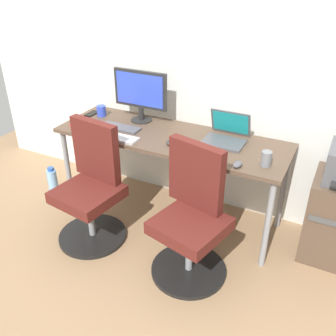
# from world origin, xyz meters

# --- Properties ---
(ground_plane) EXTENTS (5.28, 5.28, 0.00)m
(ground_plane) POSITION_xyz_m (0.00, 0.00, 0.00)
(ground_plane) COLOR #9E7A56
(back_wall) EXTENTS (4.40, 0.04, 2.60)m
(back_wall) POSITION_xyz_m (0.00, 0.39, 1.30)
(back_wall) COLOR silver
(back_wall) RESTS_ON ground
(desk) EXTENTS (1.85, 0.62, 0.76)m
(desk) POSITION_xyz_m (0.00, 0.00, 0.69)
(desk) COLOR brown
(desk) RESTS_ON ground
(office_chair_left) EXTENTS (0.54, 0.54, 0.94)m
(office_chair_left) POSITION_xyz_m (-0.43, -0.50, 0.42)
(office_chair_left) COLOR black
(office_chair_left) RESTS_ON ground
(office_chair_right) EXTENTS (0.54, 0.54, 0.94)m
(office_chair_right) POSITION_xyz_m (0.41, -0.50, 0.42)
(office_chair_right) COLOR black
(office_chair_right) RESTS_ON ground
(water_bottle_on_floor) EXTENTS (0.09, 0.09, 0.31)m
(water_bottle_on_floor) POSITION_xyz_m (-1.11, -0.24, 0.15)
(water_bottle_on_floor) COLOR #8CBFF2
(water_bottle_on_floor) RESTS_ON ground
(desktop_monitor) EXTENTS (0.48, 0.18, 0.43)m
(desktop_monitor) POSITION_xyz_m (-0.37, 0.17, 1.01)
(desktop_monitor) COLOR #262626
(desktop_monitor) RESTS_ON desk
(open_laptop) EXTENTS (0.31, 0.29, 0.22)m
(open_laptop) POSITION_xyz_m (0.42, 0.11, 0.81)
(open_laptop) COLOR #4C4C51
(open_laptop) RESTS_ON desk
(keyboard_by_monitor) EXTENTS (0.34, 0.12, 0.02)m
(keyboard_by_monitor) POSITION_xyz_m (-0.35, -0.23, 0.77)
(keyboard_by_monitor) COLOR #B7B7B7
(keyboard_by_monitor) RESTS_ON desk
(keyboard_by_laptop) EXTENTS (0.34, 0.12, 0.02)m
(keyboard_by_laptop) POSITION_xyz_m (-0.43, -0.06, 0.77)
(keyboard_by_laptop) COLOR #515156
(keyboard_by_laptop) RESTS_ON desk
(mouse_by_monitor) EXTENTS (0.06, 0.10, 0.03)m
(mouse_by_monitor) POSITION_xyz_m (0.06, -0.13, 0.77)
(mouse_by_monitor) COLOR #2D2D2D
(mouse_by_monitor) RESTS_ON desk
(mouse_by_laptop) EXTENTS (0.06, 0.10, 0.03)m
(mouse_by_laptop) POSITION_xyz_m (0.62, -0.24, 0.77)
(mouse_by_laptop) COLOR #515156
(mouse_by_laptop) RESTS_ON desk
(coffee_mug) EXTENTS (0.08, 0.08, 0.09)m
(coffee_mug) POSITION_xyz_m (-0.74, 0.11, 0.80)
(coffee_mug) COLOR blue
(coffee_mug) RESTS_ON desk
(pen_cup) EXTENTS (0.07, 0.07, 0.10)m
(pen_cup) POSITION_xyz_m (0.78, -0.14, 0.81)
(pen_cup) COLOR slate
(pen_cup) RESTS_ON desk
(phone_near_laptop) EXTENTS (0.07, 0.14, 0.01)m
(phone_near_laptop) POSITION_xyz_m (-0.84, 0.10, 0.76)
(phone_near_laptop) COLOR black
(phone_near_laptop) RESTS_ON desk
(notebook) EXTENTS (0.21, 0.15, 0.03)m
(notebook) POSITION_xyz_m (-0.73, -0.14, 0.77)
(notebook) COLOR red
(notebook) RESTS_ON desk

